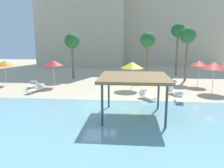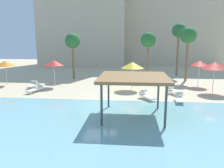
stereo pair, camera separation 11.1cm
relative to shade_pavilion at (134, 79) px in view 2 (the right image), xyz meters
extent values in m
plane|color=beige|center=(-2.50, 2.14, -2.50)|extent=(80.00, 80.00, 0.00)
cube|color=#7AB7C1|center=(-2.50, -3.11, -2.48)|extent=(44.00, 13.50, 0.04)
cylinder|color=#42474C|center=(-1.78, 1.78, -1.26)|extent=(0.14, 0.14, 2.49)
cylinder|color=#42474C|center=(1.78, 1.78, -1.26)|extent=(0.14, 0.14, 2.49)
cylinder|color=#42474C|center=(-1.78, -1.78, -1.26)|extent=(0.14, 0.14, 2.49)
cylinder|color=#42474C|center=(1.78, -1.78, -1.26)|extent=(0.14, 0.14, 2.49)
cube|color=olive|center=(0.00, 0.00, 0.07)|extent=(4.26, 4.26, 0.18)
cylinder|color=silver|center=(-14.00, 9.08, -1.45)|extent=(0.06, 0.06, 2.11)
cone|color=orange|center=(-14.00, 9.08, -0.10)|extent=(2.12, 2.12, 0.58)
cylinder|color=silver|center=(7.53, 7.44, -1.38)|extent=(0.06, 0.06, 2.25)
cone|color=red|center=(7.53, 7.44, 0.08)|extent=(2.42, 2.42, 0.66)
cylinder|color=silver|center=(-0.09, 8.18, -1.43)|extent=(0.06, 0.06, 2.15)
cone|color=yellow|center=(-0.09, 8.18, -0.05)|extent=(2.24, 2.24, 0.62)
cylinder|color=silver|center=(7.05, 10.47, -1.40)|extent=(0.06, 0.06, 2.20)
cone|color=red|center=(7.05, 10.47, -0.02)|extent=(2.03, 2.03, 0.56)
cylinder|color=silver|center=(-8.41, 8.79, -1.38)|extent=(0.06, 0.06, 2.25)
cone|color=red|center=(-8.41, 8.79, 0.03)|extent=(2.06, 2.06, 0.57)
cylinder|color=white|center=(-10.12, 7.13, -2.39)|extent=(0.05, 0.05, 0.22)
cylinder|color=white|center=(-10.60, 7.06, -2.39)|extent=(0.05, 0.05, 0.22)
cylinder|color=white|center=(-10.33, 8.55, -2.39)|extent=(0.05, 0.05, 0.22)
cylinder|color=white|center=(-10.81, 8.49, -2.39)|extent=(0.05, 0.05, 0.22)
cube|color=white|center=(-10.47, 7.81, -2.23)|extent=(0.85, 1.87, 0.10)
cube|color=white|center=(-10.57, 8.54, -1.96)|extent=(0.67, 0.59, 0.40)
cylinder|color=white|center=(1.76, 3.72, -2.39)|extent=(0.05, 0.05, 0.22)
cylinder|color=white|center=(1.34, 3.50, -2.39)|extent=(0.05, 0.05, 0.22)
cylinder|color=white|center=(1.08, 4.99, -2.39)|extent=(0.05, 0.05, 0.22)
cylinder|color=white|center=(0.66, 4.76, -2.39)|extent=(0.05, 0.05, 0.22)
cube|color=white|center=(1.21, 4.24, -2.23)|extent=(1.38, 1.87, 0.10)
cube|color=white|center=(0.86, 4.90, -1.96)|extent=(0.77, 0.73, 0.40)
cylinder|color=white|center=(-9.30, 5.09, -2.39)|extent=(0.05, 0.05, 0.22)
cylinder|color=white|center=(-9.76, 5.22, -2.39)|extent=(0.05, 0.05, 0.22)
cylinder|color=white|center=(-8.91, 6.48, -2.39)|extent=(0.05, 0.05, 0.22)
cylinder|color=white|center=(-9.37, 6.61, -2.39)|extent=(0.05, 0.05, 0.22)
cube|color=white|center=(-9.34, 5.85, -2.23)|extent=(1.07, 1.90, 0.10)
cube|color=white|center=(-9.13, 6.57, -1.96)|extent=(0.72, 0.65, 0.40)
cylinder|color=white|center=(4.35, 5.51, -2.39)|extent=(0.05, 0.05, 0.22)
cylinder|color=white|center=(3.92, 5.29, -2.39)|extent=(0.05, 0.05, 0.22)
cylinder|color=white|center=(3.71, 6.80, -2.39)|extent=(0.05, 0.05, 0.22)
cylinder|color=white|center=(3.28, 6.58, -2.39)|extent=(0.05, 0.05, 0.22)
cube|color=white|center=(3.81, 6.05, -2.23)|extent=(1.34, 1.88, 0.10)
cube|color=white|center=(3.48, 6.71, -1.96)|extent=(0.76, 0.72, 0.40)
cylinder|color=white|center=(3.82, 2.89, -2.39)|extent=(0.05, 0.05, 0.22)
cylinder|color=white|center=(3.34, 2.95, -2.39)|extent=(0.05, 0.05, 0.22)
cylinder|color=white|center=(4.01, 4.32, -2.39)|extent=(0.05, 0.05, 0.22)
cylinder|color=white|center=(3.53, 4.38, -2.39)|extent=(0.05, 0.05, 0.22)
cube|color=white|center=(3.67, 3.64, -2.23)|extent=(0.83, 1.86, 0.10)
cube|color=white|center=(3.77, 4.37, -1.96)|extent=(0.66, 0.58, 0.40)
cylinder|color=brown|center=(1.82, 14.57, -0.21)|extent=(0.28, 0.28, 4.59)
sphere|color=#286B33|center=(1.82, 14.57, 2.44)|extent=(1.90, 1.90, 1.90)
cylinder|color=brown|center=(6.45, 13.64, 0.05)|extent=(0.28, 0.28, 5.11)
sphere|color=#286B33|center=(6.45, 13.64, 2.96)|extent=(1.90, 1.90, 1.90)
cylinder|color=brown|center=(6.12, 17.55, 0.44)|extent=(0.28, 0.28, 5.89)
sphere|color=#286B33|center=(6.12, 17.55, 3.74)|extent=(1.90, 1.90, 1.90)
cylinder|color=brown|center=(-7.65, 13.75, -0.26)|extent=(0.28, 0.28, 4.48)
sphere|color=#286B33|center=(-7.65, 13.75, 2.33)|extent=(1.90, 1.90, 1.90)
cube|color=beige|center=(-9.69, 31.25, 7.60)|extent=(16.05, 11.96, 20.20)
cube|color=beige|center=(7.78, 34.82, 7.20)|extent=(19.27, 10.70, 19.40)
camera|label=1|loc=(-0.19, -13.45, 2.33)|focal=34.77mm
camera|label=2|loc=(-0.08, -13.44, 2.33)|focal=34.77mm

